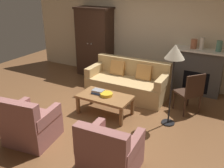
{
  "coord_description": "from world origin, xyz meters",
  "views": [
    {
      "loc": [
        2.46,
        -3.71,
        2.6
      ],
      "look_at": [
        0.08,
        0.6,
        0.55
      ],
      "focal_mm": 39.54,
      "sensor_mm": 36.0,
      "label": 1
    }
  ],
  "objects": [
    {
      "name": "mantel_vase_jade",
      "position": [
        1.93,
        2.28,
        1.24
      ],
      "size": [
        0.13,
        0.13,
        0.25
      ],
      "primitive_type": "cylinder",
      "color": "slate",
      "rests_on": "fireplace"
    },
    {
      "name": "back_wall",
      "position": [
        0.0,
        2.55,
        1.4
      ],
      "size": [
        7.2,
        0.1,
        2.8
      ],
      "primitive_type": "cube",
      "color": "beige",
      "rests_on": "ground"
    },
    {
      "name": "mantel_vase_terracotta",
      "position": [
        1.37,
        2.28,
        1.23
      ],
      "size": [
        0.15,
        0.15,
        0.23
      ],
      "primitive_type": "cylinder",
      "color": "#A86042",
      "rests_on": "fireplace"
    },
    {
      "name": "coffee_table",
      "position": [
        0.11,
        0.25,
        0.37
      ],
      "size": [
        1.1,
        0.6,
        0.42
      ],
      "color": "olive",
      "rests_on": "ground"
    },
    {
      "name": "fireplace",
      "position": [
        1.55,
        2.3,
        0.57
      ],
      "size": [
        1.26,
        0.48,
        1.12
      ],
      "color": "#4C4947",
      "rests_on": "ground"
    },
    {
      "name": "armoire",
      "position": [
        -1.4,
        2.22,
        0.98
      ],
      "size": [
        1.06,
        0.57,
        1.96
      ],
      "color": "#382319",
      "rests_on": "ground"
    },
    {
      "name": "armchair_near_left",
      "position": [
        -0.53,
        -1.21,
        0.32
      ],
      "size": [
        0.88,
        0.88,
        0.88
      ],
      "color": "#935B56",
      "rests_on": "ground"
    },
    {
      "name": "armchair_near_right",
      "position": [
        1.04,
        -1.22,
        0.32
      ],
      "size": [
        0.82,
        0.81,
        0.88
      ],
      "color": "#935B56",
      "rests_on": "ground"
    },
    {
      "name": "floor_lamp",
      "position": [
        1.39,
        0.52,
        1.37
      ],
      "size": [
        0.36,
        0.36,
        1.59
      ],
      "color": "black",
      "rests_on": "ground"
    },
    {
      "name": "mantel_vase_cream",
      "position": [
        1.55,
        2.28,
        1.26
      ],
      "size": [
        0.1,
        0.1,
        0.28
      ],
      "primitive_type": "cylinder",
      "color": "beige",
      "rests_on": "fireplace"
    },
    {
      "name": "ground_plane",
      "position": [
        0.0,
        0.0,
        0.0
      ],
      "size": [
        9.6,
        9.6,
        0.0
      ],
      "primitive_type": "plane",
      "color": "brown"
    },
    {
      "name": "side_chair_wooden",
      "position": [
        1.64,
        1.14,
        0.51
      ],
      "size": [
        0.62,
        0.62,
        0.9
      ],
      "color": "#382319",
      "rests_on": "ground"
    },
    {
      "name": "book_stack",
      "position": [
        -0.08,
        0.28,
        0.46
      ],
      "size": [
        0.25,
        0.18,
        0.08
      ],
      "color": "#38569E",
      "rests_on": "coffee_table"
    },
    {
      "name": "fruit_bowl",
      "position": [
        0.13,
        0.26,
        0.45
      ],
      "size": [
        0.26,
        0.26,
        0.06
      ],
      "primitive_type": "cylinder",
      "color": "gold",
      "rests_on": "coffee_table"
    },
    {
      "name": "couch",
      "position": [
        0.11,
        1.33,
        0.32
      ],
      "size": [
        1.93,
        0.88,
        0.86
      ],
      "color": "tan",
      "rests_on": "ground"
    }
  ]
}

